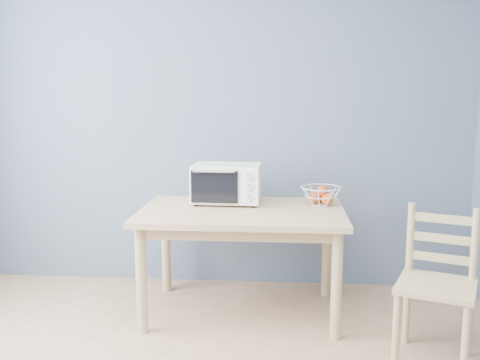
# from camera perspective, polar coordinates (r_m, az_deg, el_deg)

# --- Properties ---
(room) EXTENTS (4.01, 4.51, 2.61)m
(room) POSITION_cam_1_polar(r_m,az_deg,el_deg) (2.04, -10.05, 2.12)
(room) COLOR tan
(room) RESTS_ON ground
(dining_table) EXTENTS (1.40, 0.90, 0.75)m
(dining_table) POSITION_cam_1_polar(r_m,az_deg,el_deg) (3.71, 0.20, -4.67)
(dining_table) COLOR tan
(dining_table) RESTS_ON ground
(toaster_oven) EXTENTS (0.49, 0.37, 0.29)m
(toaster_oven) POSITION_cam_1_polar(r_m,az_deg,el_deg) (3.86, -1.71, -0.30)
(toaster_oven) COLOR white
(toaster_oven) RESTS_ON dining_table
(fruit_basket) EXTENTS (0.34, 0.34, 0.15)m
(fruit_basket) POSITION_cam_1_polar(r_m,az_deg,el_deg) (3.85, 8.65, -1.59)
(fruit_basket) COLOR silver
(fruit_basket) RESTS_ON dining_table
(dining_chair) EXTENTS (0.54, 0.54, 0.89)m
(dining_chair) POSITION_cam_1_polar(r_m,az_deg,el_deg) (3.33, 20.25, -10.68)
(dining_chair) COLOR tan
(dining_chair) RESTS_ON ground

